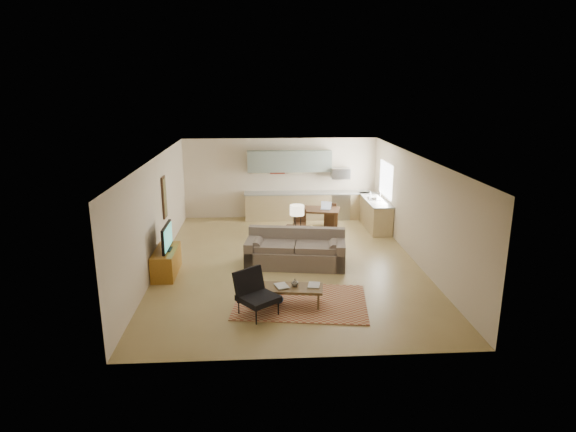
{
  "coord_description": "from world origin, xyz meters",
  "views": [
    {
      "loc": [
        -0.73,
        -11.57,
        4.36
      ],
      "look_at": [
        0.0,
        0.3,
        1.15
      ],
      "focal_mm": 30.0,
      "sensor_mm": 36.0,
      "label": 1
    }
  ],
  "objects": [
    {
      "name": "console_table",
      "position": [
        0.25,
        0.56,
        0.39
      ],
      "size": [
        0.77,
        0.64,
        0.77
      ],
      "primitive_type": null,
      "rotation": [
        0.0,
        0.0,
        -0.35
      ],
      "color": "#392315",
      "rests_on": "floor"
    },
    {
      "name": "book_a",
      "position": [
        -0.42,
        -2.52,
        0.42
      ],
      "size": [
        0.42,
        0.46,
        0.03
      ],
      "primitive_type": "imported",
      "rotation": [
        0.0,
        0.0,
        0.29
      ],
      "color": "#983622",
      "rests_on": "coffee_table"
    },
    {
      "name": "dining_chair_near",
      "position": [
        0.45,
        2.18,
        0.4
      ],
      "size": [
        0.44,
        0.45,
        0.8
      ],
      "primitive_type": null,
      "rotation": [
        0.0,
        0.0,
        -0.15
      ],
      "color": "#392315",
      "rests_on": "floor"
    },
    {
      "name": "dining_chair_far",
      "position": [
        1.56,
        3.19,
        0.41
      ],
      "size": [
        0.51,
        0.52,
        0.82
      ],
      "primitive_type": null,
      "rotation": [
        0.0,
        0.0,
        2.8
      ],
      "color": "#392315",
      "rests_on": "floor"
    },
    {
      "name": "soap_bottle",
      "position": [
        2.83,
        3.29,
        1.02
      ],
      "size": [
        0.12,
        0.12,
        0.19
      ],
      "primitive_type": "imported",
      "rotation": [
        0.0,
        0.0,
        -0.21
      ],
      "color": "#F2E5BE",
      "rests_on": "kitchen_counter_right"
    },
    {
      "name": "dining_table",
      "position": [
        1.01,
        2.69,
        0.36
      ],
      "size": [
        1.57,
        1.11,
        0.72
      ],
      "primitive_type": null,
      "rotation": [
        0.0,
        0.0,
        -0.23
      ],
      "color": "#392315",
      "rests_on": "floor"
    },
    {
      "name": "kitchen_range",
      "position": [
        2.0,
        4.18,
        0.45
      ],
      "size": [
        0.62,
        0.62,
        0.9
      ],
      "primitive_type": "cube",
      "color": "#A5A8AD",
      "rests_on": "ground"
    },
    {
      "name": "armchair",
      "position": [
        -0.78,
        -2.9,
        0.44
      ],
      "size": [
        1.09,
        1.09,
        0.89
      ],
      "primitive_type": null,
      "rotation": [
        0.0,
        0.0,
        0.67
      ],
      "color": "black",
      "rests_on": "floor"
    },
    {
      "name": "laptop",
      "position": [
        1.29,
        2.59,
        0.84
      ],
      "size": [
        0.36,
        0.31,
        0.23
      ],
      "primitive_type": null,
      "rotation": [
        0.0,
        0.0,
        -0.31
      ],
      "color": "#A5A8AD",
      "rests_on": "dining_table"
    },
    {
      "name": "kitchen_counter_back",
      "position": [
        0.9,
        4.18,
        0.46
      ],
      "size": [
        4.26,
        0.64,
        0.92
      ],
      "primitive_type": null,
      "color": "tan",
      "rests_on": "ground"
    },
    {
      "name": "wall_art_left",
      "position": [
        -3.21,
        0.9,
        1.55
      ],
      "size": [
        0.06,
        0.42,
        1.1
      ],
      "primitive_type": null,
      "color": "olive",
      "rests_on": "room"
    },
    {
      "name": "coffee_table",
      "position": [
        -0.14,
        -2.5,
        0.21
      ],
      "size": [
        1.43,
        0.72,
        0.41
      ],
      "primitive_type": null,
      "rotation": [
        0.0,
        0.0,
        -0.13
      ],
      "color": "brown",
      "rests_on": "floor"
    },
    {
      "name": "tv_credenza",
      "position": [
        -2.97,
        -0.61,
        0.31
      ],
      "size": [
        0.51,
        1.33,
        0.61
      ],
      "primitive_type": null,
      "color": "#905918",
      "rests_on": "floor"
    },
    {
      "name": "tv",
      "position": [
        -2.92,
        -0.61,
        0.92
      ],
      "size": [
        0.1,
        1.02,
        0.61
      ],
      "primitive_type": null,
      "color": "black",
      "rests_on": "tv_credenza"
    },
    {
      "name": "triptych",
      "position": [
        -0.1,
        4.47,
        1.75
      ],
      "size": [
        1.7,
        0.04,
        0.5
      ],
      "primitive_type": null,
      "color": "#F2E5BE",
      "rests_on": "room"
    },
    {
      "name": "kitchen_microwave",
      "position": [
        2.0,
        4.2,
        1.55
      ],
      "size": [
        0.62,
        0.4,
        0.35
      ],
      "primitive_type": "cube",
      "color": "#A5A8AD",
      "rests_on": "room"
    },
    {
      "name": "book_b",
      "position": [
        0.25,
        -2.44,
        0.42
      ],
      "size": [
        0.37,
        0.42,
        0.02
      ],
      "primitive_type": "imported",
      "rotation": [
        0.0,
        0.0,
        -0.2
      ],
      "color": "navy",
      "rests_on": "coffee_table"
    },
    {
      "name": "room",
      "position": [
        0.0,
        0.0,
        1.35
      ],
      "size": [
        9.0,
        9.0,
        9.0
      ],
      "color": "#9D834C",
      "rests_on": "ground"
    },
    {
      "name": "sofa",
      "position": [
        0.16,
        -0.24,
        0.45
      ],
      "size": [
        2.71,
        1.49,
        0.89
      ],
      "primitive_type": null,
      "rotation": [
        0.0,
        0.0,
        -0.15
      ],
      "color": "#695B50",
      "rests_on": "floor"
    },
    {
      "name": "window_right",
      "position": [
        3.23,
        3.0,
        1.55
      ],
      "size": [
        0.02,
        1.4,
        1.05
      ],
      "primitive_type": "cube",
      "color": "white",
      "rests_on": "room"
    },
    {
      "name": "rug",
      "position": [
        0.1,
        -2.38,
        0.01
      ],
      "size": [
        2.94,
        2.23,
        0.02
      ],
      "primitive_type": "cube",
      "rotation": [
        0.0,
        0.0,
        -0.14
      ],
      "color": "#9B452F",
      "rests_on": "floor"
    },
    {
      "name": "kitchen_counter_right",
      "position": [
        2.93,
        3.0,
        0.46
      ],
      "size": [
        0.64,
        2.26,
        0.92
      ],
      "primitive_type": null,
      "color": "tan",
      "rests_on": "ground"
    },
    {
      "name": "vase",
      "position": [
        -0.03,
        -2.46,
        0.49
      ],
      "size": [
        0.22,
        0.22,
        0.16
      ],
      "primitive_type": "imported",
      "rotation": [
        0.0,
        0.0,
        0.21
      ],
      "color": "black",
      "rests_on": "coffee_table"
    },
    {
      "name": "table_lamp",
      "position": [
        0.25,
        0.56,
        1.08
      ],
      "size": [
        0.51,
        0.51,
        0.62
      ],
      "primitive_type": null,
      "rotation": [
        0.0,
        0.0,
        -0.49
      ],
      "color": "beige",
      "rests_on": "console_table"
    },
    {
      "name": "upper_cabinets",
      "position": [
        0.3,
        4.33,
        1.95
      ],
      "size": [
        2.8,
        0.34,
        0.7
      ],
      "primitive_type": "cube",
      "color": "gray",
      "rests_on": "room"
    }
  ]
}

